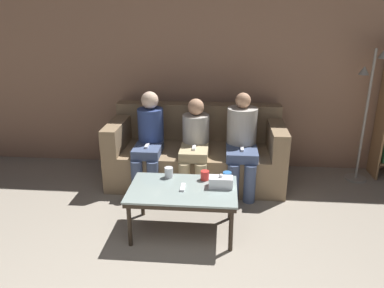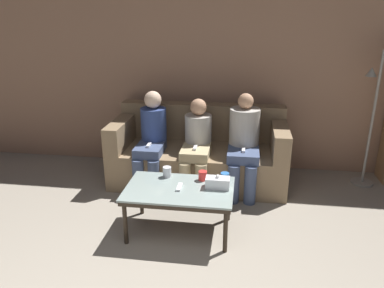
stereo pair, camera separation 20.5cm
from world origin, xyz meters
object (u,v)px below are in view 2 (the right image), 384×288
(seated_person_mid_right, at_px, (244,140))
(seated_person_mid_left, at_px, (197,143))
(coffee_table, at_px, (179,192))
(tissue_box, at_px, (218,183))
(cup_near_right, at_px, (203,176))
(standing_lamp, at_px, (376,105))
(cup_far_center, at_px, (225,177))
(game_remote, at_px, (179,187))
(couch, at_px, (199,154))
(seated_person_left_end, at_px, (152,137))
(cup_near_left, at_px, (167,172))

(seated_person_mid_right, bearing_deg, seated_person_mid_left, -177.14)
(coffee_table, distance_m, tissue_box, 0.36)
(cup_near_right, distance_m, standing_lamp, 2.23)
(cup_far_center, height_order, tissue_box, tissue_box)
(game_remote, distance_m, seated_person_mid_left, 0.96)
(cup_near_right, bearing_deg, couch, 98.92)
(coffee_table, distance_m, cup_near_right, 0.29)
(standing_lamp, bearing_deg, seated_person_left_end, -171.42)
(couch, relative_size, game_remote, 13.75)
(coffee_table, relative_size, seated_person_mid_left, 0.95)
(game_remote, height_order, standing_lamp, standing_lamp)
(cup_near_left, xyz_separation_m, game_remote, (0.16, -0.23, -0.04))
(seated_person_left_end, bearing_deg, seated_person_mid_right, 0.74)
(coffee_table, distance_m, cup_near_left, 0.30)
(cup_near_left, height_order, tissue_box, tissue_box)
(standing_lamp, distance_m, seated_person_left_end, 2.60)
(seated_person_mid_left, bearing_deg, cup_near_left, -105.15)
(cup_far_center, bearing_deg, coffee_table, -154.25)
(cup_near_left, height_order, seated_person_mid_right, seated_person_mid_right)
(cup_near_left, xyz_separation_m, seated_person_mid_right, (0.73, 0.76, 0.10))
(standing_lamp, bearing_deg, game_remote, -146.45)
(coffee_table, height_order, seated_person_mid_left, seated_person_mid_left)
(tissue_box, height_order, seated_person_mid_right, seated_person_mid_right)
(couch, height_order, game_remote, couch)
(cup_near_left, distance_m, game_remote, 0.28)
(coffee_table, height_order, standing_lamp, standing_lamp)
(seated_person_mid_left, bearing_deg, coffee_table, -92.16)
(tissue_box, xyz_separation_m, seated_person_mid_right, (0.22, 0.93, 0.10))
(cup_near_right, xyz_separation_m, seated_person_left_end, (-0.69, 0.77, 0.09))
(coffee_table, relative_size, tissue_box, 4.52)
(cup_near_left, xyz_separation_m, cup_far_center, (0.57, -0.03, -0.01))
(cup_far_center, relative_size, seated_person_left_end, 0.08)
(coffee_table, bearing_deg, cup_near_right, 46.37)
(couch, height_order, seated_person_left_end, seated_person_left_end)
(game_remote, bearing_deg, cup_far_center, 25.75)
(tissue_box, height_order, seated_person_mid_left, seated_person_mid_left)
(cup_near_left, xyz_separation_m, seated_person_mid_left, (0.20, 0.73, 0.05))
(cup_far_center, bearing_deg, cup_near_left, 176.76)
(game_remote, xyz_separation_m, seated_person_mid_right, (0.57, 0.99, 0.14))
(cup_near_left, relative_size, seated_person_left_end, 0.09)
(coffee_table, height_order, seated_person_mid_right, seated_person_mid_right)
(couch, height_order, cup_near_right, couch)
(cup_far_center, distance_m, game_remote, 0.45)
(couch, bearing_deg, game_remote, -91.73)
(cup_near_right, distance_m, game_remote, 0.28)
(tissue_box, height_order, game_remote, tissue_box)
(tissue_box, distance_m, standing_lamp, 2.19)
(couch, bearing_deg, standing_lamp, 4.50)
(cup_near_left, xyz_separation_m, seated_person_left_end, (-0.34, 0.74, 0.09))
(coffee_table, xyz_separation_m, seated_person_mid_right, (0.57, 0.99, 0.20))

